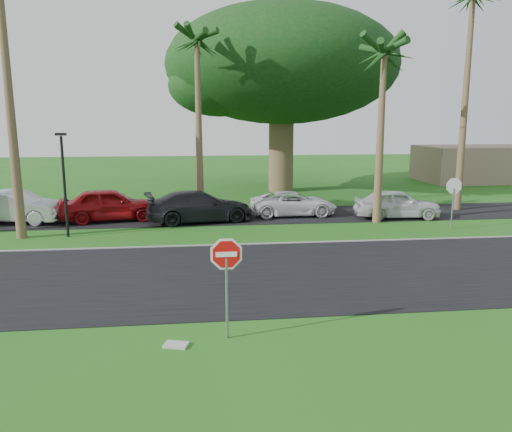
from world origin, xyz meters
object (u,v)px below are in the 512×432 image
(car_silver, at_px, (15,207))
(car_minivan, at_px, (293,204))
(car_red, at_px, (110,205))
(car_dark, at_px, (200,207))
(car_pickup, at_px, (397,204))
(stop_sign_far, at_px, (454,193))
(stop_sign_near, at_px, (226,267))

(car_silver, relative_size, car_minivan, 1.06)
(car_red, height_order, car_dark, car_red)
(car_silver, distance_m, car_pickup, 19.88)
(car_silver, height_order, car_minivan, car_silver)
(stop_sign_far, relative_size, car_minivan, 0.56)
(stop_sign_far, bearing_deg, car_silver, -10.50)
(stop_sign_near, xyz_separation_m, car_pickup, (9.95, 13.94, -1.01))
(car_red, distance_m, car_minivan, 9.79)
(car_red, bearing_deg, car_dark, -109.85)
(car_minivan, bearing_deg, car_dark, 101.29)
(car_red, relative_size, car_dark, 0.92)
(car_silver, bearing_deg, car_red, -79.67)
(stop_sign_near, distance_m, car_silver, 17.97)
(stop_sign_far, height_order, car_dark, stop_sign_far)
(car_silver, bearing_deg, car_dark, -84.72)
(stop_sign_far, xyz_separation_m, car_red, (-16.70, 3.99, -0.92))
(car_silver, relative_size, car_red, 0.99)
(car_red, xyz_separation_m, car_dark, (4.64, -0.81, -0.06))
(stop_sign_near, distance_m, car_red, 15.89)
(stop_sign_far, xyz_separation_m, car_silver, (-21.40, 3.97, -0.95))
(stop_sign_near, relative_size, stop_sign_far, 1.00)
(stop_sign_near, relative_size, car_red, 0.52)
(car_silver, height_order, car_red, car_red)
(stop_sign_far, xyz_separation_m, car_pickup, (-1.55, 2.94, -1.01))
(stop_sign_far, height_order, car_minivan, stop_sign_far)
(car_dark, xyz_separation_m, car_minivan, (5.14, 1.12, -0.14))
(stop_sign_far, bearing_deg, car_red, -13.43)
(stop_sign_near, height_order, car_red, stop_sign_near)
(stop_sign_near, height_order, car_minivan, stop_sign_near)
(car_silver, bearing_deg, stop_sign_far, -90.39)
(car_silver, relative_size, car_pickup, 1.11)
(car_pickup, bearing_deg, car_dark, 93.84)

